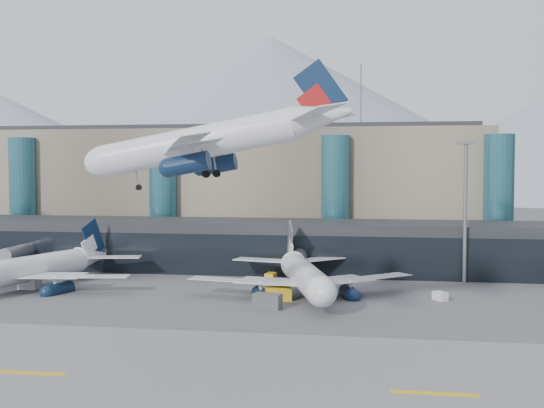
% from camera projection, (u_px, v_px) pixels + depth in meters
% --- Properties ---
extents(ground, '(900.00, 900.00, 0.00)m').
position_uv_depth(ground, '(251.00, 344.00, 80.36)').
color(ground, '#515154').
rests_on(ground, ground).
extents(runway_strip, '(400.00, 40.00, 0.04)m').
position_uv_depth(runway_strip, '(222.00, 383.00, 65.57)').
color(runway_strip, slate).
rests_on(runway_strip, ground).
extents(runway_markings, '(128.00, 1.00, 0.02)m').
position_uv_depth(runway_markings, '(222.00, 383.00, 65.57)').
color(runway_markings, gold).
rests_on(runway_markings, ground).
extents(concourse, '(170.00, 27.00, 10.00)m').
position_uv_depth(concourse, '(305.00, 246.00, 137.03)').
color(concourse, black).
rests_on(concourse, ground).
extents(terminal_main, '(130.00, 30.00, 31.00)m').
position_uv_depth(terminal_main, '(221.00, 189.00, 172.24)').
color(terminal_main, gray).
rests_on(terminal_main, ground).
extents(teal_towers, '(116.40, 19.40, 46.00)m').
position_uv_depth(teal_towers, '(248.00, 198.00, 154.97)').
color(teal_towers, '#275F6E').
rests_on(teal_towers, ground).
extents(mountain_ridge, '(910.00, 400.00, 110.00)m').
position_uv_depth(mountain_ridge, '(383.00, 130.00, 450.19)').
color(mountain_ridge, gray).
rests_on(mountain_ridge, ground).
extents(lightmast_mid, '(3.00, 1.20, 25.60)m').
position_uv_depth(lightmast_mid, '(465.00, 203.00, 122.22)').
color(lightmast_mid, slate).
rests_on(lightmast_mid, ground).
extents(hero_jet, '(32.02, 33.09, 10.65)m').
position_uv_depth(hero_jet, '(224.00, 131.00, 76.82)').
color(hero_jet, silver).
rests_on(hero_jet, ground).
extents(jet_parked_left, '(37.25, 39.02, 12.52)m').
position_uv_depth(jet_parked_left, '(41.00, 260.00, 118.98)').
color(jet_parked_left, silver).
rests_on(jet_parked_left, ground).
extents(jet_parked_mid, '(37.48, 39.05, 12.53)m').
position_uv_depth(jet_parked_mid, '(302.00, 265.00, 111.84)').
color(jet_parked_mid, silver).
rests_on(jet_parked_mid, ground).
extents(veh_a, '(3.39, 2.00, 1.87)m').
position_uv_depth(veh_a, '(29.00, 284.00, 116.57)').
color(veh_a, silver).
rests_on(veh_a, ground).
extents(veh_b, '(1.94, 2.81, 1.52)m').
position_uv_depth(veh_b, '(271.00, 277.00, 124.83)').
color(veh_b, yellow).
rests_on(veh_b, ground).
extents(veh_c, '(4.39, 2.84, 2.26)m').
position_uv_depth(veh_c, '(267.00, 301.00, 100.15)').
color(veh_c, '#4B4C50').
rests_on(veh_c, ground).
extents(veh_g, '(2.48, 2.69, 1.36)m').
position_uv_depth(veh_g, '(440.00, 296.00, 106.62)').
color(veh_g, silver).
rests_on(veh_g, ground).
extents(veh_h, '(4.34, 3.21, 2.14)m').
position_uv_depth(veh_h, '(278.00, 294.00, 106.32)').
color(veh_h, yellow).
rests_on(veh_h, ground).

